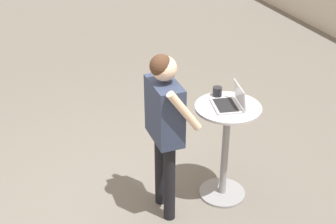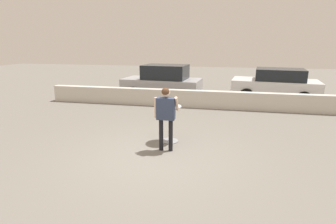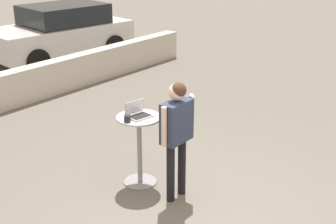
{
  "view_description": "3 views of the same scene",
  "coord_description": "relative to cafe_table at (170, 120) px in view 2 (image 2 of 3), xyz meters",
  "views": [
    {
      "loc": [
        3.58,
        -0.77,
        3.1
      ],
      "look_at": [
        0.0,
        0.52,
        0.98
      ],
      "focal_mm": 50.0,
      "sensor_mm": 36.0,
      "label": 1
    },
    {
      "loc": [
        1.55,
        -5.75,
        2.7
      ],
      "look_at": [
        0.26,
        0.39,
        1.04
      ],
      "focal_mm": 28.0,
      "sensor_mm": 36.0,
      "label": 2
    },
    {
      "loc": [
        -4.22,
        -2.99,
        3.41
      ],
      "look_at": [
        0.14,
        0.51,
        1.24
      ],
      "focal_mm": 50.0,
      "sensor_mm": 36.0,
      "label": 3
    }
  ],
  "objects": [
    {
      "name": "parked_car_further_down",
      "position": [
        3.86,
        6.43,
        0.16
      ],
      "size": [
        4.11,
        2.35,
        1.52
      ],
      "color": "silver",
      "rests_on": "ground_plane"
    },
    {
      "name": "pavement_kerb",
      "position": [
        -0.17,
        4.21,
        -0.25
      ],
      "size": [
        12.46,
        0.35,
        0.74
      ],
      "color": "beige",
      "rests_on": "ground_plane"
    },
    {
      "name": "coffee_mug",
      "position": [
        -0.23,
        -0.01,
        0.46
      ],
      "size": [
        0.12,
        0.09,
        0.09
      ],
      "color": "#232328",
      "rests_on": "cafe_table"
    },
    {
      "name": "ground_plane",
      "position": [
        -0.17,
        -1.06,
        -0.62
      ],
      "size": [
        50.0,
        50.0,
        0.0
      ],
      "primitive_type": "plane",
      "color": "slate"
    },
    {
      "name": "laptop",
      "position": [
        0.01,
        0.01,
        0.45
      ],
      "size": [
        0.36,
        0.31,
        0.21
      ],
      "color": "#B7BABF",
      "rests_on": "cafe_table"
    },
    {
      "name": "cafe_table",
      "position": [
        0.0,
        0.0,
        0.0
      ],
      "size": [
        0.63,
        0.63,
        1.03
      ],
      "color": "gray",
      "rests_on": "ground_plane"
    },
    {
      "name": "standing_person",
      "position": [
        0.02,
        -0.64,
        0.43
      ],
      "size": [
        0.59,
        0.37,
        1.65
      ],
      "color": "black",
      "rests_on": "ground_plane"
    },
    {
      "name": "parked_car_near_street",
      "position": [
        -1.58,
        6.03,
        0.19
      ],
      "size": [
        4.01,
        2.15,
        1.64
      ],
      "color": "#9E9EA3",
      "rests_on": "ground_plane"
    }
  ]
}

